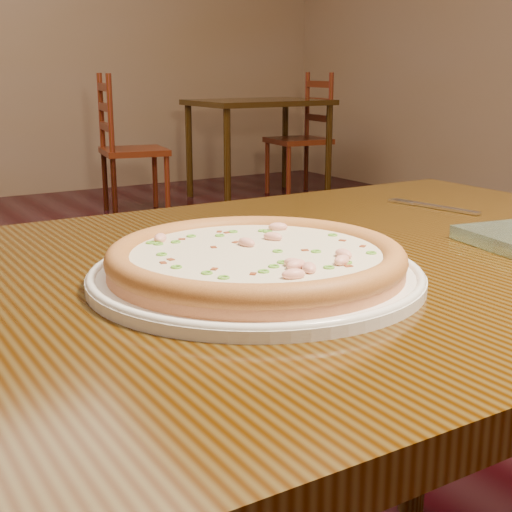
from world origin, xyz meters
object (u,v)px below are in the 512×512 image
plate (256,275)px  pizza (256,259)px  chair_d (304,139)px  chair_c (126,150)px  hero_table (315,332)px  bg_table_right (259,112)px

plate → pizza: (0.00, -0.00, 0.02)m
chair_d → chair_c: bearing=-179.9°
hero_table → plate: bearing=-157.4°
plate → chair_d: chair_d is taller
plate → pizza: size_ratio=1.12×
chair_c → plate: bearing=-109.7°
plate → pizza: 0.02m
hero_table → chair_d: size_ratio=1.26×
chair_d → plate: bearing=-126.3°
plate → chair_c: size_ratio=0.39×
plate → bg_table_right: size_ratio=0.37×
chair_c → chair_d: same height
hero_table → chair_c: bearing=71.6°
hero_table → chair_d: 4.82m
bg_table_right → chair_c: 1.14m
hero_table → plate: plate is taller
plate → chair_c: 4.23m
chair_c → chair_d: size_ratio=1.00×
hero_table → plate: 0.17m
hero_table → chair_c: size_ratio=1.26×
bg_table_right → hero_table: bearing=-121.2°
hero_table → pizza: bearing=-157.3°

